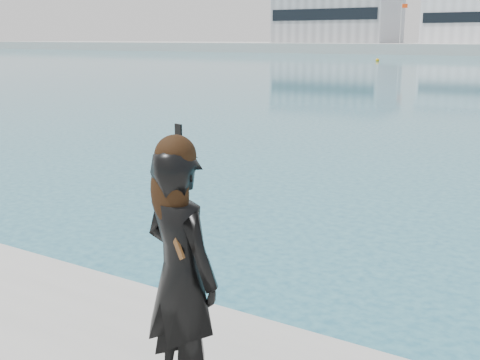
% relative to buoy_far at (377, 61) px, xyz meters
% --- Properties ---
extents(warehouse_grey_left, '(26.52, 16.36, 11.50)m').
position_rel_buoy_far_xyz_m(warehouse_grey_left, '(-28.34, 50.83, 7.76)').
color(warehouse_grey_left, gray).
rests_on(warehouse_grey_left, far_quay).
extents(flagpole_left, '(1.28, 0.16, 8.00)m').
position_rel_buoy_far_xyz_m(flagpole_left, '(-11.25, 43.85, 6.54)').
color(flagpole_left, silver).
rests_on(flagpole_left, far_quay).
extents(buoy_far, '(0.50, 0.50, 0.50)m').
position_rel_buoy_far_xyz_m(buoy_far, '(0.00, 0.00, 0.00)').
color(buoy_far, orange).
rests_on(buoy_far, ground).
extents(woman, '(0.69, 0.53, 1.78)m').
position_rel_buoy_far_xyz_m(woman, '(26.82, -77.40, 1.70)').
color(woman, black).
rests_on(woman, near_quay).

